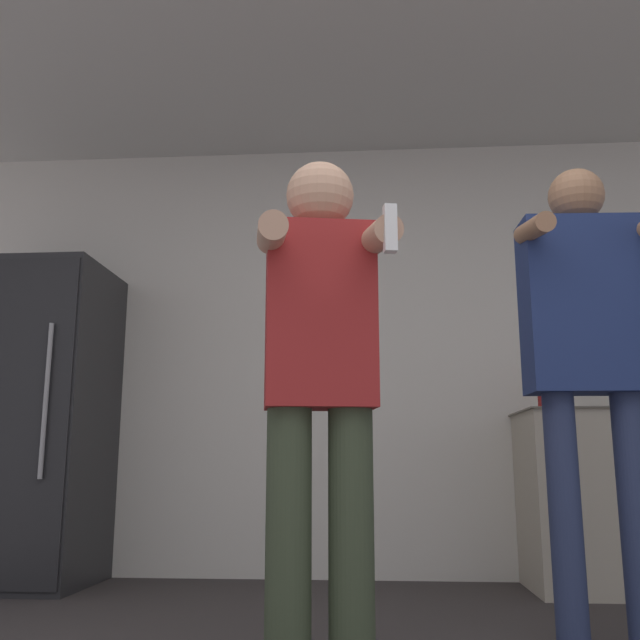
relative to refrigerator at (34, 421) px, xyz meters
The scene contains 6 objects.
wall_back 1.99m from the refrigerator, 11.14° to the left, with size 7.00×0.06×2.55m.
ceiling_slab 2.75m from the refrigerator, 27.05° to the right, with size 7.00×3.16×0.05m.
refrigerator is the anchor object (origin of this frame).
bottle_short_whiskey 2.76m from the refrigerator, ahead, with size 0.06×0.06×0.36m.
person_woman_foreground 2.30m from the refrigerator, 42.71° to the right, with size 0.47×0.50×1.62m.
person_man_side 2.89m from the refrigerator, 23.05° to the right, with size 0.51×0.43×1.75m.
Camera 1 is at (-0.06, -1.50, 0.62)m, focal length 40.00 mm.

